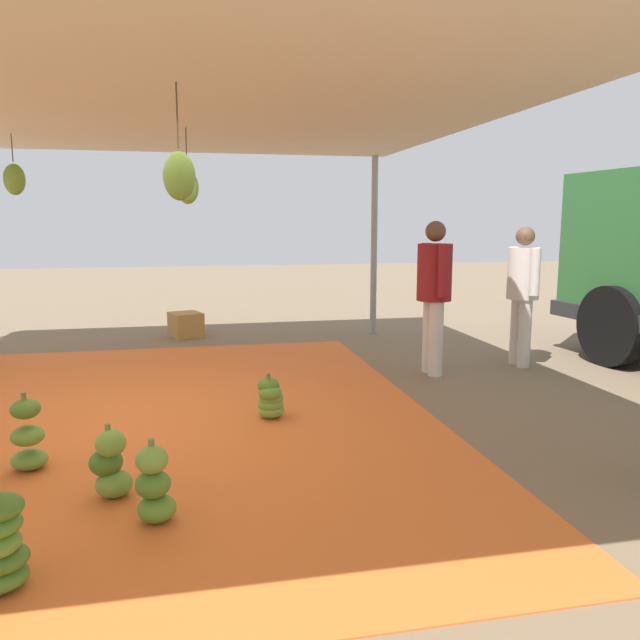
{
  "coord_description": "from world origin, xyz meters",
  "views": [
    {
      "loc": [
        5.57,
        0.46,
        1.77
      ],
      "look_at": [
        -0.18,
        1.67,
        0.83
      ],
      "focal_mm": 34.77,
      "sensor_mm": 36.0,
      "label": 1
    }
  ],
  "objects_px": {
    "banana_bunch_3": "(154,487)",
    "worker_1": "(523,286)",
    "banana_bunch_1": "(28,438)",
    "banana_bunch_5": "(110,466)",
    "crate_0": "(186,325)",
    "banana_bunch_0": "(270,399)",
    "worker_2": "(434,286)"
  },
  "relations": [
    {
      "from": "banana_bunch_0",
      "to": "banana_bunch_3",
      "type": "bearing_deg",
      "value": -26.86
    },
    {
      "from": "banana_bunch_3",
      "to": "worker_2",
      "type": "xyz_separation_m",
      "value": [
        -3.12,
        3.0,
        0.81
      ]
    },
    {
      "from": "banana_bunch_0",
      "to": "banana_bunch_1",
      "type": "relative_size",
      "value": 0.73
    },
    {
      "from": "banana_bunch_5",
      "to": "crate_0",
      "type": "xyz_separation_m",
      "value": [
        -5.75,
        0.45,
        -0.03
      ]
    },
    {
      "from": "banana_bunch_0",
      "to": "crate_0",
      "type": "xyz_separation_m",
      "value": [
        -4.35,
        -0.76,
        0.0
      ]
    },
    {
      "from": "banana_bunch_5",
      "to": "worker_2",
      "type": "distance_m",
      "value": 4.34
    },
    {
      "from": "banana_bunch_1",
      "to": "banana_bunch_5",
      "type": "distance_m",
      "value": 0.85
    },
    {
      "from": "banana_bunch_1",
      "to": "crate_0",
      "type": "xyz_separation_m",
      "value": [
        -5.17,
        1.08,
        -0.06
      ]
    },
    {
      "from": "worker_2",
      "to": "banana_bunch_3",
      "type": "bearing_deg",
      "value": -43.83
    },
    {
      "from": "banana_bunch_3",
      "to": "banana_bunch_1",
      "type": "bearing_deg",
      "value": -137.11
    },
    {
      "from": "banana_bunch_3",
      "to": "worker_2",
      "type": "relative_size",
      "value": 0.29
    },
    {
      "from": "worker_1",
      "to": "crate_0",
      "type": "relative_size",
      "value": 3.53
    },
    {
      "from": "banana_bunch_5",
      "to": "crate_0",
      "type": "relative_size",
      "value": 1.0
    },
    {
      "from": "banana_bunch_3",
      "to": "banana_bunch_5",
      "type": "height_order",
      "value": "banana_bunch_3"
    },
    {
      "from": "banana_bunch_1",
      "to": "worker_1",
      "type": "distance_m",
      "value": 5.69
    },
    {
      "from": "banana_bunch_3",
      "to": "worker_1",
      "type": "height_order",
      "value": "worker_1"
    },
    {
      "from": "worker_2",
      "to": "crate_0",
      "type": "relative_size",
      "value": 3.67
    },
    {
      "from": "banana_bunch_0",
      "to": "crate_0",
      "type": "distance_m",
      "value": 4.41
    },
    {
      "from": "worker_1",
      "to": "worker_2",
      "type": "distance_m",
      "value": 1.24
    },
    {
      "from": "banana_bunch_0",
      "to": "banana_bunch_1",
      "type": "height_order",
      "value": "banana_bunch_1"
    },
    {
      "from": "banana_bunch_1",
      "to": "crate_0",
      "type": "relative_size",
      "value": 1.18
    },
    {
      "from": "worker_1",
      "to": "worker_2",
      "type": "xyz_separation_m",
      "value": [
        0.18,
        -1.23,
        0.04
      ]
    },
    {
      "from": "worker_1",
      "to": "crate_0",
      "type": "xyz_separation_m",
      "value": [
        -2.86,
        -4.07,
        -0.81
      ]
    },
    {
      "from": "banana_bunch_0",
      "to": "worker_2",
      "type": "relative_size",
      "value": 0.24
    },
    {
      "from": "banana_bunch_5",
      "to": "worker_2",
      "type": "xyz_separation_m",
      "value": [
        -2.7,
        3.29,
        0.82
      ]
    },
    {
      "from": "banana_bunch_1",
      "to": "banana_bunch_5",
      "type": "height_order",
      "value": "banana_bunch_1"
    },
    {
      "from": "worker_2",
      "to": "banana_bunch_5",
      "type": "bearing_deg",
      "value": -50.58
    },
    {
      "from": "worker_1",
      "to": "worker_2",
      "type": "bearing_deg",
      "value": -81.68
    },
    {
      "from": "crate_0",
      "to": "banana_bunch_3",
      "type": "bearing_deg",
      "value": -1.47
    },
    {
      "from": "worker_2",
      "to": "banana_bunch_0",
      "type": "bearing_deg",
      "value": -57.86
    },
    {
      "from": "banana_bunch_0",
      "to": "banana_bunch_5",
      "type": "height_order",
      "value": "banana_bunch_5"
    },
    {
      "from": "banana_bunch_3",
      "to": "worker_1",
      "type": "bearing_deg",
      "value": 128.0
    }
  ]
}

